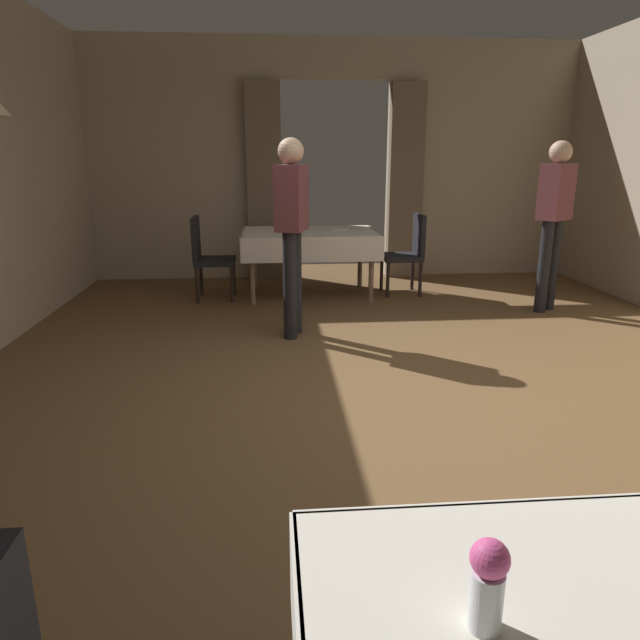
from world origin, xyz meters
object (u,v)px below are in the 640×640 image
(chair_mid_right, at_px, (408,250))
(glass_mid_a, at_px, (288,228))
(chair_mid_left, at_px, (207,254))
(plate_mid_b, at_px, (338,229))
(person_waiter_by_doorway, at_px, (292,222))
(dining_table_mid, at_px, (310,238))
(flower_vase_near, at_px, (488,582))
(person_diner_standing_aside, at_px, (554,212))

(chair_mid_right, height_order, glass_mid_a, chair_mid_right)
(chair_mid_left, xyz_separation_m, plate_mid_b, (1.49, 0.22, 0.24))
(glass_mid_a, distance_m, person_waiter_by_doorway, 1.47)
(person_waiter_by_doorway, bearing_deg, plate_mid_b, 70.62)
(chair_mid_right, xyz_separation_m, glass_mid_a, (-1.40, -0.10, 0.28))
(plate_mid_b, bearing_deg, dining_table_mid, -160.13)
(dining_table_mid, height_order, plate_mid_b, plate_mid_b)
(flower_vase_near, bearing_deg, glass_mid_a, 91.74)
(chair_mid_right, relative_size, chair_mid_left, 1.00)
(flower_vase_near, xyz_separation_m, person_diner_standing_aside, (2.50, 4.84, 0.18))
(chair_mid_right, distance_m, glass_mid_a, 1.43)
(person_waiter_by_doorway, xyz_separation_m, person_diner_standing_aside, (2.68, 0.66, 0.00))
(dining_table_mid, distance_m, glass_mid_a, 0.30)
(chair_mid_right, relative_size, flower_vase_near, 5.17)
(chair_mid_left, distance_m, person_waiter_by_doorway, 1.80)
(chair_mid_left, bearing_deg, flower_vase_near, -79.18)
(glass_mid_a, relative_size, person_waiter_by_doorway, 0.05)
(chair_mid_right, bearing_deg, glass_mid_a, -175.87)
(glass_mid_a, relative_size, person_diner_standing_aside, 0.05)
(dining_table_mid, xyz_separation_m, person_diner_standing_aside, (2.42, -0.91, 0.36))
(person_diner_standing_aside, bearing_deg, chair_mid_left, 167.23)
(dining_table_mid, distance_m, person_diner_standing_aside, 2.61)
(chair_mid_left, xyz_separation_m, flower_vase_near, (1.08, -5.65, 0.33))
(chair_mid_right, xyz_separation_m, flower_vase_near, (-1.23, -5.74, 0.33))
(plate_mid_b, relative_size, person_diner_standing_aside, 0.13)
(dining_table_mid, distance_m, chair_mid_right, 1.17)
(chair_mid_left, height_order, glass_mid_a, chair_mid_left)
(chair_mid_left, relative_size, person_diner_standing_aside, 0.54)
(glass_mid_a, xyz_separation_m, plate_mid_b, (0.59, 0.24, -0.04))
(chair_mid_right, relative_size, plate_mid_b, 4.15)
(chair_mid_right, height_order, person_waiter_by_doorway, person_waiter_by_doorway)
(person_waiter_by_doorway, distance_m, person_diner_standing_aside, 2.76)
(chair_mid_right, bearing_deg, flower_vase_near, -102.11)
(glass_mid_a, bearing_deg, dining_table_mid, 25.63)
(chair_mid_left, bearing_deg, plate_mid_b, 8.55)
(glass_mid_a, xyz_separation_m, person_diner_standing_aside, (2.67, -0.79, 0.23))
(plate_mid_b, relative_size, person_waiter_by_doorway, 0.13)
(dining_table_mid, height_order, flower_vase_near, flower_vase_near)
(chair_mid_right, bearing_deg, person_waiter_by_doorway, -132.25)
(chair_mid_left, relative_size, flower_vase_near, 5.17)
(flower_vase_near, relative_size, plate_mid_b, 0.80)
(person_diner_standing_aside, bearing_deg, chair_mid_right, 144.71)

